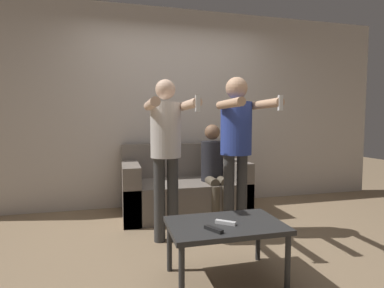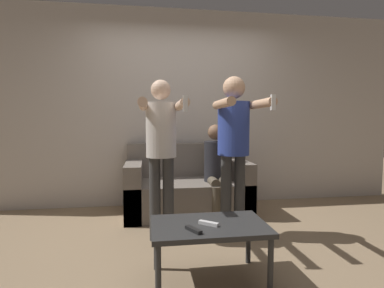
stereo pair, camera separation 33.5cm
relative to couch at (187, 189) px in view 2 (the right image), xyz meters
name	(u,v)px [view 2 (the right image)]	position (x,y,z in m)	size (l,w,h in m)	color
ground_plane	(199,249)	(-0.03, -1.12, -0.30)	(14.00, 14.00, 0.00)	#937A5B
wall_back	(180,108)	(-0.03, 0.45, 1.05)	(6.40, 0.06, 2.70)	beige
couch	(187,189)	(0.00, 0.00, 0.00)	(1.53, 0.84, 0.87)	slate
person_standing_left	(161,142)	(-0.36, -0.87, 0.68)	(0.41, 0.72, 1.57)	#383838
person_standing_right	(234,137)	(0.36, -0.87, 0.72)	(0.44, 0.71, 1.62)	#383838
person_seated	(217,167)	(0.34, -0.19, 0.31)	(0.28, 0.51, 1.13)	brown
coffee_table	(209,230)	(-0.06, -1.67, 0.09)	(0.84, 0.53, 0.43)	#2D2D2D
remote_near	(193,230)	(-0.19, -1.80, 0.15)	(0.10, 0.15, 0.02)	black
remote_far	(209,223)	(-0.06, -1.69, 0.15)	(0.14, 0.12, 0.02)	white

